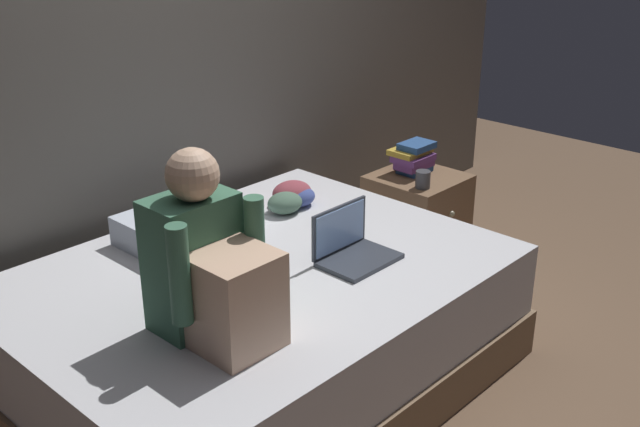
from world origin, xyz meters
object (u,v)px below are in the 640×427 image
(pillow, at_px, (187,223))
(mug, at_px, (423,179))
(laptop, at_px, (351,247))
(nightstand, at_px, (416,224))
(person_sitting, at_px, (210,267))
(book_stack, at_px, (414,157))
(bed, at_px, (258,326))
(clothes_pile, at_px, (292,197))

(pillow, height_order, mug, pillow)
(laptop, bearing_deg, nightstand, 20.83)
(person_sitting, height_order, mug, person_sitting)
(pillow, height_order, book_stack, book_stack)
(bed, relative_size, pillow, 3.57)
(person_sitting, height_order, pillow, person_sitting)
(pillow, xyz_separation_m, book_stack, (1.32, -0.25, 0.04))
(nightstand, xyz_separation_m, clothes_pile, (-0.73, 0.22, 0.31))
(pillow, relative_size, book_stack, 2.59)
(book_stack, xyz_separation_m, mug, (-0.15, -0.17, -0.04))
(nightstand, height_order, mug, mug)
(nightstand, height_order, clothes_pile, clothes_pile)
(person_sitting, height_order, book_stack, person_sitting)
(person_sitting, bearing_deg, clothes_pile, 31.61)
(nightstand, bearing_deg, person_sitting, -167.14)
(bed, bearing_deg, clothes_pile, 32.70)
(bed, relative_size, clothes_pile, 6.81)
(book_stack, bearing_deg, bed, -171.39)
(pillow, distance_m, book_stack, 1.34)
(nightstand, height_order, book_stack, book_stack)
(nightstand, bearing_deg, book_stack, 68.25)
(laptop, bearing_deg, pillow, 115.82)
(bed, relative_size, nightstand, 3.61)
(mug, bearing_deg, bed, -178.70)
(clothes_pile, bearing_deg, book_stack, -12.23)
(nightstand, relative_size, clothes_pile, 1.89)
(nightstand, bearing_deg, laptop, -159.17)
(laptop, relative_size, pillow, 0.57)
(bed, bearing_deg, pillow, 89.40)
(pillow, relative_size, mug, 6.22)
(laptop, bearing_deg, clothes_pile, 68.03)
(laptop, height_order, clothes_pile, laptop)
(pillow, bearing_deg, person_sitting, -121.75)
(laptop, distance_m, mug, 0.88)
(book_stack, bearing_deg, pillow, 169.26)
(book_stack, height_order, mug, book_stack)
(bed, height_order, mug, mug)
(book_stack, height_order, clothes_pile, book_stack)
(mug, bearing_deg, pillow, 160.03)
(nightstand, distance_m, person_sitting, 1.84)
(person_sitting, bearing_deg, nightstand, 12.86)
(nightstand, relative_size, pillow, 0.99)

